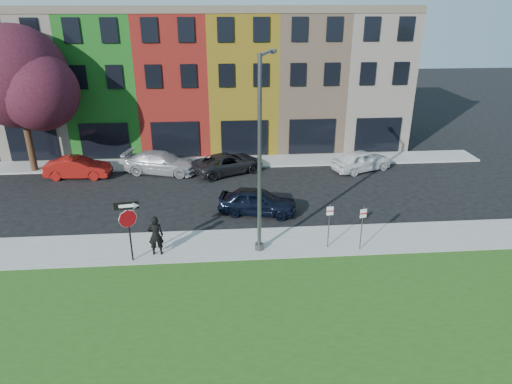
{
  "coord_description": "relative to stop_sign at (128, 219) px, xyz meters",
  "views": [
    {
      "loc": [
        -1.74,
        -16.09,
        10.94
      ],
      "look_at": [
        -0.13,
        4.0,
        2.35
      ],
      "focal_mm": 32.0,
      "sensor_mm": 36.0,
      "label": 1
    }
  ],
  "objects": [
    {
      "name": "sidewalk_far",
      "position": [
        2.83,
        13.12,
        -2.11
      ],
      "size": [
        40.0,
        2.4,
        0.12
      ],
      "primitive_type": "cube",
      "color": "gray",
      "rests_on": "ground"
    },
    {
      "name": "stop_sign",
      "position": [
        0.0,
        0.0,
        0.0
      ],
      "size": [
        1.04,
        0.2,
        2.86
      ],
      "rotation": [
        0.0,
        0.0,
        0.16
      ],
      "color": "black",
      "rests_on": "sidewalk_near"
    },
    {
      "name": "tree_purple",
      "position": [
        -8.51,
        12.45,
        4.05
      ],
      "size": [
        7.7,
        6.74,
        9.47
      ],
      "color": "black",
      "rests_on": "sidewalk_far"
    },
    {
      "name": "sidewalk_near",
      "position": [
        7.83,
        1.12,
        -2.11
      ],
      "size": [
        40.0,
        3.0,
        0.12
      ],
      "primitive_type": "cube",
      "color": "gray",
      "rests_on": "ground"
    },
    {
      "name": "sedan_near",
      "position": [
        5.99,
        4.63,
        -1.45
      ],
      "size": [
        3.62,
        5.0,
        1.44
      ],
      "primitive_type": "imported",
      "rotation": [
        0.0,
        0.0,
        1.33
      ],
      "color": "black",
      "rests_on": "ground"
    },
    {
      "name": "parked_car_silver",
      "position": [
        0.04,
        11.48,
        -1.44
      ],
      "size": [
        4.4,
        5.94,
        1.44
      ],
      "primitive_type": "imported",
      "rotation": [
        0.0,
        0.0,
        1.32
      ],
      "color": "#A3A3A7",
      "rests_on": "ground"
    },
    {
      "name": "parking_sign_a",
      "position": [
        8.96,
        0.49,
        -0.68
      ],
      "size": [
        0.32,
        0.09,
        2.18
      ],
      "rotation": [
        0.0,
        0.0,
        0.08
      ],
      "color": "#4D4F53",
      "rests_on": "sidewalk_near"
    },
    {
      "name": "parked_car_red",
      "position": [
        -5.32,
        11.03,
        -1.48
      ],
      "size": [
        1.84,
        4.3,
        1.37
      ],
      "primitive_type": "imported",
      "rotation": [
        0.0,
        0.0,
        1.52
      ],
      "color": "maroon",
      "rests_on": "ground"
    },
    {
      "name": "parked_car_dark",
      "position": [
        4.55,
        11.14,
        -1.5
      ],
      "size": [
        5.87,
        6.5,
        1.34
      ],
      "primitive_type": "imported",
      "rotation": [
        0.0,
        0.0,
        2.0
      ],
      "color": "black",
      "rests_on": "ground"
    },
    {
      "name": "parking_sign_b",
      "position": [
        10.41,
        0.13,
        -0.69
      ],
      "size": [
        0.32,
        0.11,
        2.17
      ],
      "rotation": [
        0.0,
        0.0,
        0.21
      ],
      "color": "#4D4F53",
      "rests_on": "sidewalk_near"
    },
    {
      "name": "street_lamp",
      "position": [
        5.8,
        0.69,
        2.41
      ],
      "size": [
        1.14,
        2.47,
        8.84
      ],
      "rotation": [
        0.0,
        0.0,
        -0.35
      ],
      "color": "#4D4F53",
      "rests_on": "sidewalk_near"
    },
    {
      "name": "ground",
      "position": [
        5.83,
        -1.88,
        -2.17
      ],
      "size": [
        120.0,
        120.0,
        0.0
      ],
      "primitive_type": "plane",
      "color": "black",
      "rests_on": "ground"
    },
    {
      "name": "parked_car_white",
      "position": [
        13.67,
        10.85,
        -1.45
      ],
      "size": [
        4.54,
        5.35,
        1.43
      ],
      "primitive_type": "imported",
      "rotation": [
        0.0,
        0.0,
        1.94
      ],
      "color": "white",
      "rests_on": "ground"
    },
    {
      "name": "rowhouse_block",
      "position": [
        3.33,
        19.3,
        2.82
      ],
      "size": [
        30.0,
        10.12,
        10.0
      ],
      "color": "#C1B5A0",
      "rests_on": "ground"
    },
    {
      "name": "man",
      "position": [
        1.03,
        0.48,
        -1.09
      ],
      "size": [
        0.74,
        0.52,
        1.91
      ],
      "primitive_type": "imported",
      "rotation": [
        0.0,
        0.0,
        3.19
      ],
      "color": "black",
      "rests_on": "sidewalk_near"
    }
  ]
}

